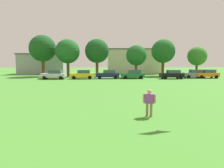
{
  "coord_description": "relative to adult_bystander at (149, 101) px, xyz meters",
  "views": [
    {
      "loc": [
        -0.6,
        0.17,
        3.33
      ],
      "look_at": [
        -0.11,
        9.71,
        2.29
      ],
      "focal_mm": 33.69,
      "sensor_mm": 36.0,
      "label": 1
    }
  ],
  "objects": [
    {
      "name": "tree_center_left",
      "position": [
        -3.77,
        33.7,
        4.47
      ],
      "size": [
        5.18,
        5.18,
        8.08
      ],
      "color": "brown",
      "rests_on": "ground"
    },
    {
      "name": "ground_plane",
      "position": [
        -2.26,
        17.6,
        -0.98
      ],
      "size": [
        160.0,
        160.0,
        0.0
      ],
      "primitive_type": "plane",
      "color": "#42842D"
    },
    {
      "name": "adult_bystander",
      "position": [
        0.0,
        0.0,
        0.0
      ],
      "size": [
        0.74,
        0.48,
        1.66
      ],
      "rotation": [
        0.0,
        0.0,
        5.92
      ],
      "color": "#8C7259",
      "rests_on": "ground"
    },
    {
      "name": "tree_far_left",
      "position": [
        -15.45,
        34.14,
        5.02
      ],
      "size": [
        5.7,
        5.7,
        8.89
      ],
      "color": "brown",
      "rests_on": "ground"
    },
    {
      "name": "house_left",
      "position": [
        -17.9,
        43.55,
        1.64
      ],
      "size": [
        11.82,
        7.49,
        5.22
      ],
      "color": "#9999A3",
      "rests_on": "ground"
    },
    {
      "name": "parked_car_yellow_1",
      "position": [
        -6.36,
        27.11,
        -0.13
      ],
      "size": [
        4.3,
        2.02,
        1.68
      ],
      "rotation": [
        0.0,
        0.0,
        3.14
      ],
      "color": "yellow",
      "rests_on": "ground"
    },
    {
      "name": "parked_car_black_4",
      "position": [
        10.38,
        26.43,
        -0.13
      ],
      "size": [
        4.3,
        2.02,
        1.68
      ],
      "rotation": [
        0.0,
        0.0,
        3.14
      ],
      "color": "black",
      "rests_on": "ground"
    },
    {
      "name": "parked_car_gray_5",
      "position": [
        15.36,
        27.86,
        -0.13
      ],
      "size": [
        4.3,
        2.02,
        1.68
      ],
      "rotation": [
        0.0,
        0.0,
        3.14
      ],
      "color": "slate",
      "rests_on": "ground"
    },
    {
      "name": "parked_car_orange_6",
      "position": [
        17.8,
        27.67,
        -0.13
      ],
      "size": [
        4.3,
        2.02,
        1.68
      ],
      "rotation": [
        0.0,
        0.0,
        3.14
      ],
      "color": "orange",
      "rests_on": "ground"
    },
    {
      "name": "tree_center_right",
      "position": [
        4.4,
        31.38,
        3.5
      ],
      "size": [
        4.26,
        4.26,
        6.64
      ],
      "color": "brown",
      "rests_on": "ground"
    },
    {
      "name": "tree_right",
      "position": [
        10.78,
        33.77,
        4.47
      ],
      "size": [
        5.18,
        5.18,
        8.08
      ],
      "color": "brown",
      "rests_on": "ground"
    },
    {
      "name": "house_right",
      "position": [
        5.78,
        43.55,
        2.28
      ],
      "size": [
        14.29,
        6.61,
        6.5
      ],
      "color": "beige",
      "rests_on": "ground"
    },
    {
      "name": "tree_far_right",
      "position": [
        18.11,
        33.07,
        3.37
      ],
      "size": [
        4.14,
        4.14,
        6.45
      ],
      "color": "brown",
      "rests_on": "ground"
    },
    {
      "name": "tree_left",
      "position": [
        -9.82,
        32.29,
        4.32
      ],
      "size": [
        5.04,
        5.04,
        7.85
      ],
      "color": "brown",
      "rests_on": "ground"
    },
    {
      "name": "parked_car_silver_0",
      "position": [
        -11.56,
        26.81,
        -0.13
      ],
      "size": [
        4.3,
        2.02,
        1.68
      ],
      "rotation": [
        0.0,
        0.0,
        3.14
      ],
      "color": "silver",
      "rests_on": "ground"
    },
    {
      "name": "parked_car_green_3",
      "position": [
        3.18,
        27.27,
        -0.13
      ],
      "size": [
        4.3,
        2.02,
        1.68
      ],
      "rotation": [
        0.0,
        0.0,
        3.14
      ],
      "color": "#196B38",
      "rests_on": "ground"
    },
    {
      "name": "parked_car_navy_2",
      "position": [
        -1.62,
        27.46,
        -0.13
      ],
      "size": [
        4.3,
        2.02,
        1.68
      ],
      "rotation": [
        0.0,
        0.0,
        3.14
      ],
      "color": "#141E4C",
      "rests_on": "ground"
    }
  ]
}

